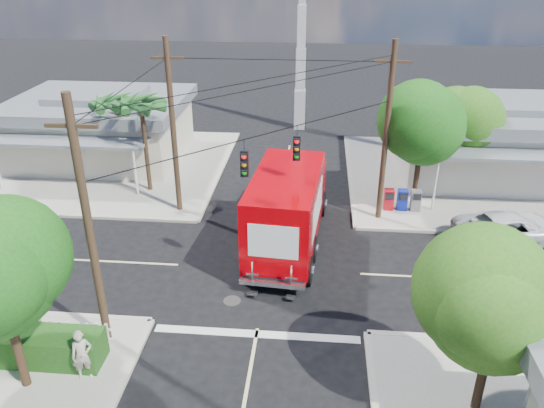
# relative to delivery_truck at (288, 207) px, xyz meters

# --- Properties ---
(ground) EXTENTS (120.00, 120.00, 0.00)m
(ground) POSITION_rel_delivery_truck_xyz_m (-0.73, -2.24, -1.97)
(ground) COLOR black
(ground) RESTS_ON ground
(sidewalk_ne) EXTENTS (14.12, 14.12, 0.14)m
(sidewalk_ne) POSITION_rel_delivery_truck_xyz_m (10.15, 8.64, -1.90)
(sidewalk_ne) COLOR #9A958B
(sidewalk_ne) RESTS_ON ground
(sidewalk_nw) EXTENTS (14.12, 14.12, 0.14)m
(sidewalk_nw) POSITION_rel_delivery_truck_xyz_m (-11.61, 8.64, -1.90)
(sidewalk_nw) COLOR #9A958B
(sidewalk_nw) RESTS_ON ground
(road_markings) EXTENTS (32.00, 32.00, 0.01)m
(road_markings) POSITION_rel_delivery_truck_xyz_m (-0.73, -3.71, -1.96)
(road_markings) COLOR beige
(road_markings) RESTS_ON ground
(building_ne) EXTENTS (11.80, 10.20, 4.50)m
(building_ne) POSITION_rel_delivery_truck_xyz_m (11.77, 9.72, 0.35)
(building_ne) COLOR silver
(building_ne) RESTS_ON sidewalk_ne
(building_nw) EXTENTS (10.80, 10.20, 4.30)m
(building_nw) POSITION_rel_delivery_truck_xyz_m (-12.73, 10.22, 0.25)
(building_nw) COLOR beige
(building_nw) RESTS_ON sidewalk_nw
(radio_tower) EXTENTS (0.80, 0.80, 17.00)m
(radio_tower) POSITION_rel_delivery_truck_xyz_m (-0.23, 17.76, 3.68)
(radio_tower) COLOR silver
(radio_tower) RESTS_ON ground
(tree_ne_front) EXTENTS (4.21, 4.14, 6.66)m
(tree_ne_front) POSITION_rel_delivery_truck_xyz_m (6.48, 4.52, 2.80)
(tree_ne_front) COLOR #422D1C
(tree_ne_front) RESTS_ON sidewalk_ne
(tree_ne_back) EXTENTS (3.77, 3.66, 5.82)m
(tree_ne_back) POSITION_rel_delivery_truck_xyz_m (9.08, 6.72, 2.22)
(tree_ne_back) COLOR #422D1C
(tree_ne_back) RESTS_ON sidewalk_ne
(tree_se) EXTENTS (3.67, 3.54, 5.62)m
(tree_se) POSITION_rel_delivery_truck_xyz_m (6.28, -9.48, 2.08)
(tree_se) COLOR #422D1C
(tree_se) RESTS_ON sidewalk_se
(palm_nw_front) EXTENTS (3.01, 3.08, 5.59)m
(palm_nw_front) POSITION_rel_delivery_truck_xyz_m (-8.23, 5.26, 3.08)
(palm_nw_front) COLOR #422D1C
(palm_nw_front) RESTS_ON sidewalk_nw
(palm_nw_back) EXTENTS (3.01, 3.08, 5.19)m
(palm_nw_back) POSITION_rel_delivery_truck_xyz_m (-10.23, 6.76, 2.70)
(palm_nw_back) COLOR #422D1C
(palm_nw_back) RESTS_ON sidewalk_nw
(utility_poles) EXTENTS (12.00, 10.68, 9.00)m
(utility_poles) POSITION_rel_delivery_truck_xyz_m (-2.31, -0.64, 2.71)
(utility_poles) COLOR #473321
(utility_poles) RESTS_ON ground
(picket_fence) EXTENTS (5.94, 0.06, 1.00)m
(picket_fence) POSITION_rel_delivery_truck_xyz_m (-8.53, -7.84, -1.29)
(picket_fence) COLOR silver
(picket_fence) RESTS_ON sidewalk_sw
(hedge_sw) EXTENTS (6.20, 1.20, 1.10)m
(hedge_sw) POSITION_rel_delivery_truck_xyz_m (-8.73, -8.64, -1.28)
(hedge_sw) COLOR #144211
(hedge_sw) RESTS_ON sidewalk_sw
(vending_boxes) EXTENTS (1.90, 0.50, 1.10)m
(vending_boxes) POSITION_rel_delivery_truck_xyz_m (5.77, 3.96, -1.28)
(vending_boxes) COLOR #AF0E18
(vending_boxes) RESTS_ON sidewalk_ne
(delivery_truck) EXTENTS (3.54, 9.15, 3.87)m
(delivery_truck) POSITION_rel_delivery_truck_xyz_m (0.00, 0.00, 0.00)
(delivery_truck) COLOR black
(delivery_truck) RESTS_ON ground
(parked_car) EXTENTS (5.67, 3.54, 1.46)m
(parked_car) POSITION_rel_delivery_truck_xyz_m (10.45, 1.18, -1.24)
(parked_car) COLOR silver
(parked_car) RESTS_ON ground
(pedestrian) EXTENTS (0.78, 0.67, 1.79)m
(pedestrian) POSITION_rel_delivery_truck_xyz_m (-5.96, -9.27, -0.93)
(pedestrian) COLOR #B9AD9D
(pedestrian) RESTS_ON sidewalk_sw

